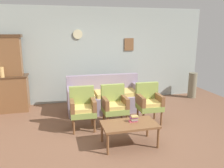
{
  "coord_description": "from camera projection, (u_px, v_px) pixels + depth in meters",
  "views": [
    {
      "loc": [
        -1.28,
        -3.94,
        2.06
      ],
      "look_at": [
        -0.01,
        1.04,
        0.85
      ],
      "focal_mm": 36.74,
      "sensor_mm": 36.0,
      "label": 1
    }
  ],
  "objects": [
    {
      "name": "side_cabinet",
      "position": [
        6.0,
        94.0,
        5.9
      ],
      "size": [
        1.16,
        0.55,
        0.93
      ],
      "color": "brown",
      "rests_on": "ground"
    },
    {
      "name": "floor_vase_by_wall",
      "position": [
        192.0,
        85.0,
        7.12
      ],
      "size": [
        0.25,
        0.25,
        0.78
      ],
      "primitive_type": "cylinder",
      "color": "#746E57",
      "rests_on": "ground"
    },
    {
      "name": "ground_plane",
      "position": [
        126.0,
        138.0,
        4.49
      ],
      "size": [
        7.68,
        7.68,
        0.0
      ],
      "primitive_type": "plane",
      "color": "brown"
    },
    {
      "name": "book_stack_on_table",
      "position": [
        134.0,
        119.0,
        4.2
      ],
      "size": [
        0.16,
        0.1,
        0.12
      ],
      "color": "#E65674",
      "rests_on": "coffee_table"
    },
    {
      "name": "armchair_near_cabinet",
      "position": [
        149.0,
        101.0,
        5.16
      ],
      "size": [
        0.53,
        0.51,
        0.9
      ],
      "color": "#849947",
      "rests_on": "ground"
    },
    {
      "name": "armchair_near_couch_end",
      "position": [
        83.0,
        106.0,
        4.81
      ],
      "size": [
        0.53,
        0.5,
        0.9
      ],
      "color": "#849947",
      "rests_on": "ground"
    },
    {
      "name": "cabinet_upper_hutch",
      "position": [
        2.0,
        55.0,
        5.75
      ],
      "size": [
        0.99,
        0.38,
        1.03
      ],
      "color": "brown",
      "rests_on": "side_cabinet"
    },
    {
      "name": "armchair_row_middle",
      "position": [
        114.0,
        104.0,
        4.98
      ],
      "size": [
        0.52,
        0.49,
        0.9
      ],
      "color": "#849947",
      "rests_on": "ground"
    },
    {
      "name": "coffee_table",
      "position": [
        129.0,
        126.0,
        4.14
      ],
      "size": [
        1.0,
        0.56,
        0.42
      ],
      "color": "brown",
      "rests_on": "ground"
    },
    {
      "name": "vase_on_cabinet",
      "position": [
        2.0,
        72.0,
        5.59
      ],
      "size": [
        0.11,
        0.11,
        0.26
      ],
      "primitive_type": "cylinder",
      "color": "tan",
      "rests_on": "side_cabinet"
    },
    {
      "name": "wall_back_with_decor",
      "position": [
        99.0,
        55.0,
        6.67
      ],
      "size": [
        6.4,
        0.09,
        2.7
      ],
      "color": "#939E99",
      "rests_on": "ground"
    },
    {
      "name": "floral_couch",
      "position": [
        105.0,
        98.0,
        6.0
      ],
      "size": [
        1.95,
        0.83,
        0.9
      ],
      "color": "gray",
      "rests_on": "ground"
    }
  ]
}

